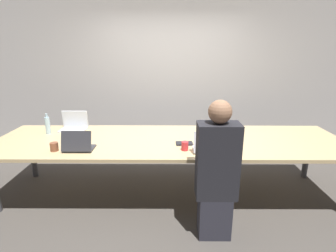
{
  "coord_description": "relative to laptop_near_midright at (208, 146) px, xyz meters",
  "views": [
    {
      "loc": [
        -0.0,
        -3.14,
        1.86
      ],
      "look_at": [
        -0.02,
        0.1,
        0.9
      ],
      "focal_mm": 28.0,
      "sensor_mm": 36.0,
      "label": 1
    }
  ],
  "objects": [
    {
      "name": "bottle_near_midright",
      "position": [
        0.29,
        0.12,
        0.02
      ],
      "size": [
        0.07,
        0.07,
        0.22
      ],
      "color": "#ADD1E0",
      "rests_on": "conference_table"
    },
    {
      "name": "laptop_near_midright",
      "position": [
        0.0,
        0.0,
        0.0
      ],
      "size": [
        0.33,
        0.24,
        0.24
      ],
      "rotation": [
        0.0,
        0.0,
        3.14
      ],
      "color": "silver",
      "rests_on": "conference_table"
    },
    {
      "name": "notebook",
      "position": [
        -0.25,
        0.25,
        -0.06
      ],
      "size": [
        0.21,
        0.13,
        0.02
      ],
      "rotation": [
        0.0,
        0.0,
        0.06
      ],
      "color": "#232328",
      "rests_on": "conference_table"
    },
    {
      "name": "person_near_midright",
      "position": [
        0.03,
        -0.41,
        -0.13
      ],
      "size": [
        0.4,
        0.24,
        1.42
      ],
      "rotation": [
        0.0,
        0.0,
        3.14
      ],
      "color": "#2D2D38",
      "rests_on": "ground_plane"
    },
    {
      "name": "stapler",
      "position": [
        0.06,
        0.27,
        -0.05
      ],
      "size": [
        0.04,
        0.15,
        0.05
      ],
      "rotation": [
        0.0,
        0.0,
        0.0
      ],
      "color": "black",
      "rests_on": "conference_table"
    },
    {
      "name": "cup_near_left",
      "position": [
        -1.73,
        0.03,
        -0.02
      ],
      "size": [
        0.09,
        0.09,
        0.1
      ],
      "color": "brown",
      "rests_on": "conference_table"
    },
    {
      "name": "laptop_far_left",
      "position": [
        -1.79,
        0.85,
        0.0
      ],
      "size": [
        0.36,
        0.26,
        0.26
      ],
      "color": "silver",
      "rests_on": "conference_table"
    },
    {
      "name": "cup_near_midright",
      "position": [
        -0.25,
        0.05,
        -0.02
      ],
      "size": [
        0.08,
        0.08,
        0.1
      ],
      "color": "red",
      "rests_on": "conference_table"
    },
    {
      "name": "laptop_near_left",
      "position": [
        -1.46,
        0.03,
        -0.0
      ],
      "size": [
        0.33,
        0.24,
        0.24
      ],
      "rotation": [
        0.0,
        0.0,
        3.14
      ],
      "color": "#333338",
      "rests_on": "conference_table"
    },
    {
      "name": "ground_plane",
      "position": [
        -0.43,
        0.42,
        -0.82
      ],
      "size": [
        24.0,
        24.0,
        0.0
      ],
      "primitive_type": "plane",
      "color": "#4C4742"
    },
    {
      "name": "bottle_far_left",
      "position": [
        -2.07,
        0.65,
        0.05
      ],
      "size": [
        0.06,
        0.06,
        0.28
      ],
      "color": "#ADD1E0",
      "rests_on": "conference_table"
    },
    {
      "name": "conference_table",
      "position": [
        -0.43,
        0.42,
        -0.12
      ],
      "size": [
        4.42,
        1.26,
        0.75
      ],
      "color": "#D6B77F",
      "rests_on": "ground_plane"
    },
    {
      "name": "curtain_wall",
      "position": [
        -0.43,
        2.09,
        0.58
      ],
      "size": [
        12.0,
        0.06,
        2.8
      ],
      "color": "#BCB7B2",
      "rests_on": "ground_plane"
    }
  ]
}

